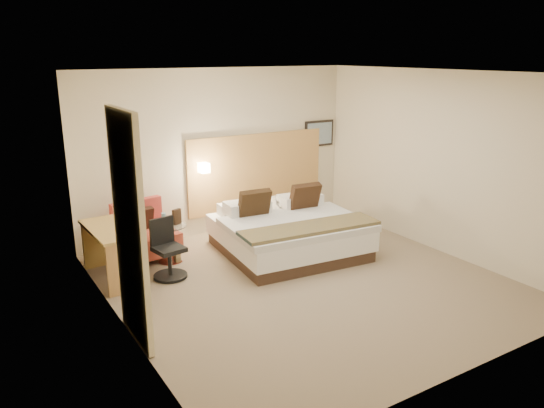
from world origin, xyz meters
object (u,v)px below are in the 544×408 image
bed (288,232)px  desk_chair (168,254)px  lounge_chair (145,236)px  desk (113,238)px  side_table (170,242)px

bed → desk_chair: (-1.89, 0.06, 0.01)m
lounge_chair → desk: lounge_chair is taller
lounge_chair → side_table: lounge_chair is taller
lounge_chair → desk: size_ratio=0.76×
desk → desk_chair: 0.74m
lounge_chair → side_table: 0.45m
bed → desk: 2.56m
bed → side_table: size_ratio=3.29×
desk_chair → lounge_chair: bearing=91.6°
bed → side_table: bearing=162.6°
side_table → desk_chair: size_ratio=0.81×
desk → lounge_chair: bearing=40.8°
side_table → desk: bearing=-170.8°
bed → desk: bearing=171.1°
desk → side_table: bearing=9.2°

